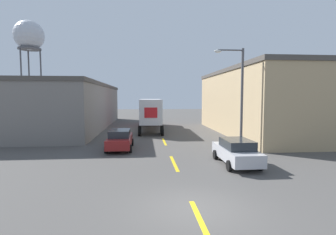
% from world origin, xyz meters
% --- Properties ---
extents(ground_plane, '(160.00, 160.00, 0.00)m').
position_xyz_m(ground_plane, '(0.00, 0.00, 0.00)').
color(ground_plane, '#4C4947').
extents(road_centerline, '(0.20, 19.71, 0.01)m').
position_xyz_m(road_centerline, '(0.00, 6.69, 0.00)').
color(road_centerline, gold).
rests_on(road_centerline, ground_plane).
extents(warehouse_left, '(11.66, 28.09, 5.85)m').
position_xyz_m(warehouse_left, '(-12.57, 27.08, 2.93)').
color(warehouse_left, slate).
rests_on(warehouse_left, ground_plane).
extents(warehouse_right, '(9.94, 20.65, 7.18)m').
position_xyz_m(warehouse_right, '(11.71, 19.22, 3.59)').
color(warehouse_right, tan).
rests_on(warehouse_right, ground_plane).
extents(semi_truck, '(2.95, 12.99, 3.85)m').
position_xyz_m(semi_truck, '(-1.01, 23.96, 2.33)').
color(semi_truck, '#B21919').
rests_on(semi_truck, ground_plane).
extents(parked_car_left_far, '(1.99, 4.61, 1.56)m').
position_xyz_m(parked_car_left_far, '(-3.75, 11.42, 0.80)').
color(parked_car_left_far, maroon).
rests_on(parked_car_left_far, ground_plane).
extents(parked_car_right_near, '(1.99, 4.61, 1.56)m').
position_xyz_m(parked_car_right_near, '(3.75, 6.06, 0.80)').
color(parked_car_right_near, '#B2B2B7').
rests_on(parked_car_right_near, ground_plane).
extents(water_tower, '(5.51, 5.51, 18.56)m').
position_xyz_m(water_tower, '(-23.47, 43.61, 15.56)').
color(water_tower, '#47474C').
rests_on(water_tower, ground_plane).
extents(street_lamp, '(2.32, 0.32, 7.80)m').
position_xyz_m(street_lamp, '(5.39, 10.27, 4.52)').
color(street_lamp, '#4C4C51').
rests_on(street_lamp, ground_plane).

